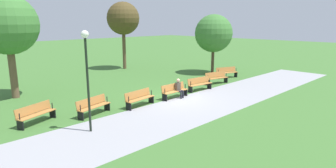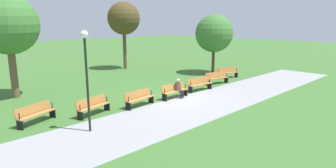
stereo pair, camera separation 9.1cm
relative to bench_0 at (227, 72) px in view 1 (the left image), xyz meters
The scene contains 14 objects.
ground_plane 7.99m from the bench_0, 10.70° to the left, with size 120.00×120.00×0.00m, color #3D6B2D.
path_paving 8.61m from the bench_0, 24.25° to the left, with size 30.62×4.16×0.01m, color #939399.
bench_0 is the anchor object (origin of this frame).
bench_1 2.66m from the bench_0, 17.01° to the left, with size 2.00×0.92×0.89m.
bench_2 5.32m from the bench_0, 13.61° to the left, with size 1.98×0.70×0.89m.
bench_3 7.96m from the bench_0, 10.20° to the left, with size 1.94×0.47×0.89m.
bench_4 10.57m from the bench_0, ahead, with size 1.98×0.70×0.89m.
bench_5 13.14m from the bench_0, ahead, with size 2.00×0.92×0.89m.
bench_6 15.67m from the bench_0, ahead, with size 1.98×1.12×0.89m.
person_seated 7.73m from the bench_0, 11.61° to the left, with size 0.32×0.52×1.20m.
tree_0 16.36m from the bench_0, 20.76° to the right, with size 3.59×3.59×6.29m.
tree_1 3.92m from the bench_0, 113.01° to the right, with size 3.37×3.37×5.32m.
tree_2 11.41m from the bench_0, 71.78° to the right, with size 3.18×3.18×6.56m.
lamp_post 14.83m from the bench_0, 10.55° to the left, with size 0.32×0.32×4.32m.
Camera 1 is at (12.30, 11.78, 4.66)m, focal length 30.28 mm.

